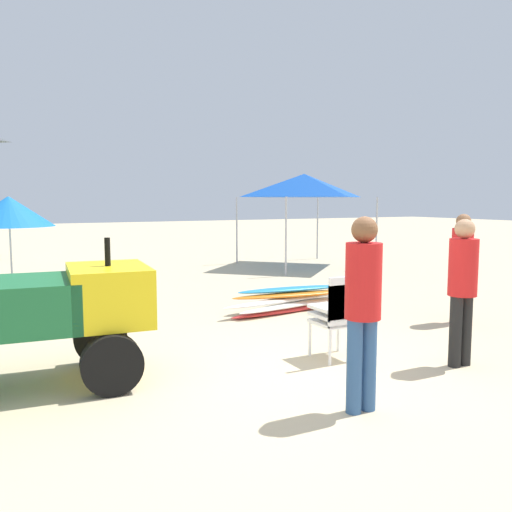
% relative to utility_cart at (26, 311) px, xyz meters
% --- Properties ---
extents(ground, '(80.00, 80.00, 0.00)m').
position_rel_utility_cart_xyz_m(ground, '(2.54, -1.17, -0.78)').
color(ground, beige).
extents(utility_cart, '(2.64, 1.49, 1.50)m').
position_rel_utility_cart_xyz_m(utility_cart, '(0.00, 0.00, 0.00)').
color(utility_cart, '#1E6B38').
rests_on(utility_cart, ground).
extents(stacked_plastic_chairs, '(0.48, 0.48, 1.02)m').
position_rel_utility_cart_xyz_m(stacked_plastic_chairs, '(3.33, -0.73, -0.18)').
color(stacked_plastic_chairs, white).
rests_on(stacked_plastic_chairs, ground).
extents(surfboard_pile, '(2.67, 0.75, 0.40)m').
position_rel_utility_cart_xyz_m(surfboard_pile, '(4.26, 1.91, -0.59)').
color(surfboard_pile, red).
rests_on(surfboard_pile, ground).
extents(lifeguard_near_left, '(0.32, 0.32, 1.75)m').
position_rel_utility_cart_xyz_m(lifeguard_near_left, '(2.60, -2.05, 0.23)').
color(lifeguard_near_left, '#33598C').
rests_on(lifeguard_near_left, ground).
extents(lifeguard_near_center, '(0.32, 0.32, 1.68)m').
position_rel_utility_cart_xyz_m(lifeguard_near_center, '(4.44, -1.53, 0.18)').
color(lifeguard_near_center, black).
rests_on(lifeguard_near_center, ground).
extents(lifeguard_near_right, '(0.32, 0.32, 1.68)m').
position_rel_utility_cart_xyz_m(lifeguard_near_right, '(6.17, 0.01, 0.18)').
color(lifeguard_near_right, red).
rests_on(lifeguard_near_right, ground).
extents(popup_canopy, '(2.92, 2.92, 2.62)m').
position_rel_utility_cart_xyz_m(popup_canopy, '(7.72, 6.97, 1.51)').
color(popup_canopy, '#B2B2B7').
rests_on(popup_canopy, ground).
extents(beach_umbrella_mid, '(1.86, 1.86, 1.98)m').
position_rel_utility_cart_xyz_m(beach_umbrella_mid, '(0.13, 6.75, 0.86)').
color(beach_umbrella_mid, beige).
rests_on(beach_umbrella_mid, ground).
extents(traffic_cone_near, '(0.32, 0.32, 0.45)m').
position_rel_utility_cart_xyz_m(traffic_cone_near, '(1.22, 3.24, -0.56)').
color(traffic_cone_near, orange).
rests_on(traffic_cone_near, ground).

